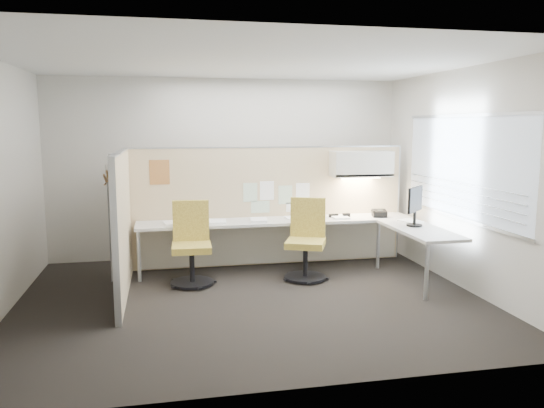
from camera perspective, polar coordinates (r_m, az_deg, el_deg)
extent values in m
cube|color=black|center=(6.51, -2.25, -10.22)|extent=(5.50, 4.50, 0.01)
cube|color=white|center=(6.21, -2.40, 15.18)|extent=(5.50, 4.50, 0.01)
cube|color=beige|center=(8.42, -4.80, 3.81)|extent=(5.50, 0.02, 2.80)
cube|color=beige|center=(4.02, 2.87, -1.25)|extent=(5.50, 0.02, 2.80)
cube|color=beige|center=(7.17, 19.93, 2.53)|extent=(0.02, 4.50, 2.80)
cube|color=#99A4B2|center=(7.15, 19.82, 3.72)|extent=(0.01, 2.80, 1.30)
cube|color=#C8B68A|center=(7.93, -0.24, -0.27)|extent=(4.10, 0.06, 1.75)
cube|color=#C8B68A|center=(6.71, -15.75, -2.19)|extent=(0.06, 2.20, 1.75)
cube|color=beige|center=(7.65, 0.61, -1.85)|extent=(4.00, 0.60, 0.04)
cube|color=beige|center=(7.25, 15.65, -2.73)|extent=(0.60, 1.47, 0.04)
cube|color=beige|center=(7.98, 0.20, -4.09)|extent=(3.90, 0.02, 0.64)
cylinder|color=#A5A8AA|center=(7.32, -14.13, -5.50)|extent=(0.05, 0.05, 0.69)
cylinder|color=#A5A8AA|center=(6.63, 16.30, -7.03)|extent=(0.05, 0.05, 0.69)
cylinder|color=#A5A8AA|center=(7.92, 11.34, -4.35)|extent=(0.05, 0.05, 0.69)
cube|color=beige|center=(8.03, 9.56, 4.29)|extent=(0.90, 0.36, 0.38)
cube|color=#FFEABF|center=(8.05, 9.53, 2.79)|extent=(0.60, 0.06, 0.02)
cube|color=#8CBF8C|center=(7.81, -2.35, 1.26)|extent=(0.21, 0.00, 0.28)
cube|color=white|center=(7.85, -0.55, 1.45)|extent=(0.21, 0.00, 0.28)
cube|color=#8CBF8C|center=(7.92, 1.44, 1.00)|extent=(0.21, 0.00, 0.28)
cube|color=white|center=(7.98, 3.33, 1.26)|extent=(0.21, 0.00, 0.28)
cube|color=#8CBF8C|center=(7.87, -1.27, -0.30)|extent=(0.28, 0.00, 0.18)
cube|color=white|center=(7.97, 2.27, -0.34)|extent=(0.21, 0.00, 0.14)
cube|color=orange|center=(7.68, -12.00, 3.36)|extent=(0.28, 0.00, 0.35)
cylinder|color=black|center=(7.12, -8.56, -8.34)|extent=(0.57, 0.57, 0.03)
cylinder|color=black|center=(7.06, -8.60, -6.64)|extent=(0.07, 0.07, 0.44)
cube|color=#E3D454|center=(7.00, -8.64, -4.66)|extent=(0.52, 0.52, 0.09)
cube|color=#E3D454|center=(7.17, -8.72, -1.76)|extent=(0.48, 0.09, 0.55)
cylinder|color=black|center=(7.29, 3.59, -7.85)|extent=(0.57, 0.57, 0.03)
cylinder|color=black|center=(7.23, 3.60, -6.19)|extent=(0.07, 0.07, 0.44)
cube|color=#E3D454|center=(7.17, 3.62, -4.25)|extent=(0.66, 0.66, 0.09)
cube|color=#E3D454|center=(7.34, 3.89, -1.42)|extent=(0.47, 0.25, 0.55)
cylinder|color=black|center=(7.40, 15.06, -2.21)|extent=(0.21, 0.21, 0.02)
cylinder|color=black|center=(7.38, 15.08, -1.53)|extent=(0.04, 0.04, 0.19)
cube|color=black|center=(7.34, 15.16, 0.49)|extent=(0.38, 0.38, 0.34)
cube|color=black|center=(7.34, 15.16, 0.49)|extent=(0.33, 0.33, 0.29)
cube|color=black|center=(8.03, 11.48, -1.02)|extent=(0.23, 0.23, 0.12)
cylinder|color=black|center=(8.01, 10.84, -0.77)|extent=(0.07, 0.17, 0.04)
cube|color=black|center=(7.90, 6.64, -1.24)|extent=(0.14, 0.04, 0.05)
cube|color=black|center=(7.92, 8.00, -1.20)|extent=(0.11, 0.07, 0.06)
cube|color=silver|center=(5.91, -16.58, 5.18)|extent=(0.14, 0.02, 0.02)
cylinder|color=silver|center=(5.93, -17.22, 4.33)|extent=(0.02, 0.02, 0.14)
cube|color=#AD7F4C|center=(5.94, -17.16, 3.08)|extent=(0.02, 0.43, 0.12)
cube|color=#AD7F4C|center=(5.97, -17.41, 2.72)|extent=(0.02, 0.43, 0.12)
cube|color=#A4A6AE|center=(5.97, -17.04, -2.93)|extent=(0.01, 0.07, 1.09)
cube|color=white|center=(7.40, -10.64, -2.05)|extent=(0.28, 0.34, 0.03)
cube|color=white|center=(7.48, -5.86, -1.88)|extent=(0.25, 0.32, 0.02)
cube|color=white|center=(7.49, -1.44, -1.76)|extent=(0.26, 0.32, 0.04)
cube|color=white|center=(7.75, 2.37, -1.50)|extent=(0.25, 0.32, 0.02)
cube|color=white|center=(7.86, 7.31, -1.40)|extent=(0.23, 0.30, 0.02)
cube|color=white|center=(7.73, 14.64, -1.79)|extent=(0.32, 0.36, 0.02)
cube|color=white|center=(7.39, -10.58, -2.12)|extent=(0.25, 0.31, 0.02)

